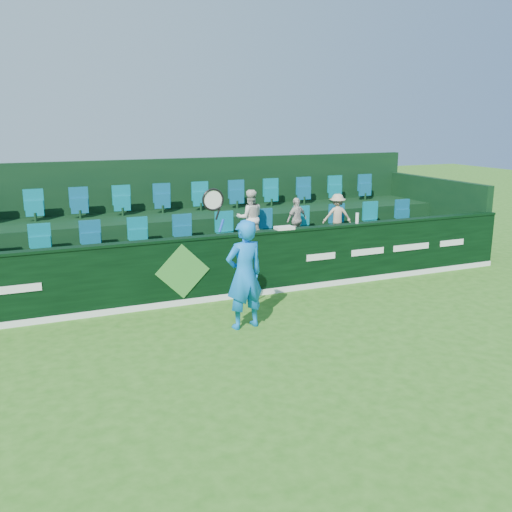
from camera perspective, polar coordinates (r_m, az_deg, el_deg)
name	(u,v)px	position (r m, az deg, el deg)	size (l,w,h in m)	color
ground	(262,388)	(8.07, 0.61, -13.10)	(60.00, 60.00, 0.00)	#2A6418
sponsor_hoarding	(181,271)	(11.37, -7.49, -1.53)	(16.00, 0.25, 1.35)	black
stand_tier_front	(168,271)	(12.47, -8.84, -1.52)	(16.00, 2.00, 0.80)	black
stand_tier_back	(148,243)	(14.22, -10.79, 1.31)	(16.00, 1.80, 1.30)	black
stand_rear	(143,217)	(14.54, -11.27, 3.84)	(16.00, 4.10, 2.60)	black
seat_row_front	(162,236)	(12.69, -9.40, 1.97)	(13.50, 0.50, 0.60)	#066F7D
seat_row_back	(143,203)	(14.34, -11.22, 5.26)	(13.50, 0.50, 0.60)	#066F7D
tennis_player	(244,274)	(9.93, -1.20, -1.80)	(1.21, 0.56, 2.57)	blue
spectator_left	(250,218)	(12.86, -0.61, 3.84)	(0.62, 0.48, 1.27)	silver
spectator_middle	(297,220)	(13.37, 4.09, 3.66)	(0.60, 0.25, 1.03)	beige
spectator_right	(337,216)	(13.90, 8.11, 4.00)	(0.69, 0.39, 1.06)	tan
towel	(284,228)	(12.00, 2.85, 2.83)	(0.39, 0.25, 0.06)	white
drinks_bottle	(357,218)	(12.86, 10.08, 3.76)	(0.07, 0.07, 0.23)	silver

